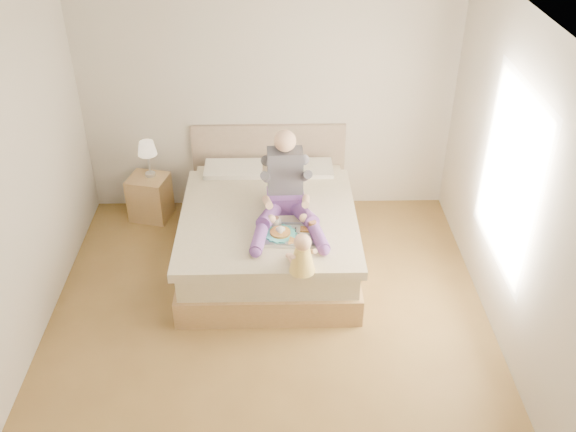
{
  "coord_description": "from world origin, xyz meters",
  "views": [
    {
      "loc": [
        0.08,
        -4.3,
        3.98
      ],
      "look_at": [
        0.19,
        0.7,
        0.71
      ],
      "focal_mm": 40.0,
      "sensor_mm": 36.0,
      "label": 1
    }
  ],
  "objects_px": {
    "nightstand": "(150,197)",
    "baby": "(302,256)",
    "bed": "(269,228)",
    "adult": "(286,193)",
    "tray": "(291,233)"
  },
  "relations": [
    {
      "from": "bed",
      "to": "baby",
      "type": "distance_m",
      "value": 1.2
    },
    {
      "from": "bed",
      "to": "nightstand",
      "type": "xyz_separation_m",
      "value": [
        -1.33,
        0.74,
        -0.07
      ]
    },
    {
      "from": "bed",
      "to": "tray",
      "type": "xyz_separation_m",
      "value": [
        0.21,
        -0.57,
        0.32
      ]
    },
    {
      "from": "adult",
      "to": "tray",
      "type": "relative_size",
      "value": 1.99
    },
    {
      "from": "bed",
      "to": "nightstand",
      "type": "height_order",
      "value": "bed"
    },
    {
      "from": "nightstand",
      "to": "adult",
      "type": "distance_m",
      "value": 1.87
    },
    {
      "from": "nightstand",
      "to": "tray",
      "type": "height_order",
      "value": "tray"
    },
    {
      "from": "adult",
      "to": "baby",
      "type": "bearing_deg",
      "value": -84.21
    },
    {
      "from": "bed",
      "to": "baby",
      "type": "relative_size",
      "value": 5.9
    },
    {
      "from": "bed",
      "to": "baby",
      "type": "bearing_deg",
      "value": -74.9
    },
    {
      "from": "bed",
      "to": "tray",
      "type": "height_order",
      "value": "bed"
    },
    {
      "from": "nightstand",
      "to": "adult",
      "type": "relative_size",
      "value": 0.49
    },
    {
      "from": "bed",
      "to": "adult",
      "type": "height_order",
      "value": "adult"
    },
    {
      "from": "nightstand",
      "to": "baby",
      "type": "bearing_deg",
      "value": -34.58
    },
    {
      "from": "adult",
      "to": "tray",
      "type": "height_order",
      "value": "adult"
    }
  ]
}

